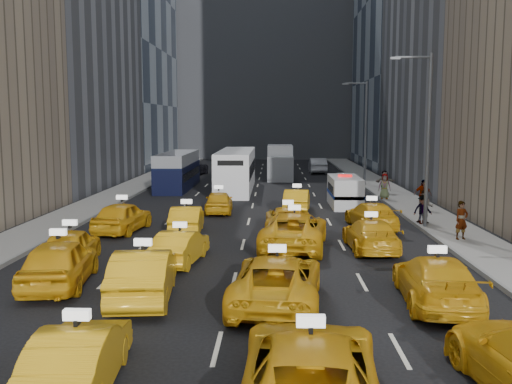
{
  "coord_description": "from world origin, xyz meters",
  "views": [
    {
      "loc": [
        1.39,
        -17.52,
        5.61
      ],
      "look_at": [
        0.49,
        11.37,
        2.0
      ],
      "focal_mm": 40.0,
      "sensor_mm": 36.0,
      "label": 1
    }
  ],
  "objects_px": {
    "taxi_2": "(310,373)",
    "nypd_van": "(345,192)",
    "pedestrian_0": "(462,220)",
    "city_bus": "(236,170)",
    "box_truck": "(280,163)",
    "taxi_1": "(79,357)",
    "double_decker": "(178,171)"
  },
  "relations": [
    {
      "from": "taxi_1",
      "to": "city_bus",
      "type": "xyz_separation_m",
      "value": [
        1.02,
        34.87,
        0.91
      ]
    },
    {
      "from": "double_decker",
      "to": "taxi_1",
      "type": "bearing_deg",
      "value": -86.59
    },
    {
      "from": "double_decker",
      "to": "pedestrian_0",
      "type": "height_order",
      "value": "double_decker"
    },
    {
      "from": "city_bus",
      "to": "box_truck",
      "type": "bearing_deg",
      "value": 64.95
    },
    {
      "from": "box_truck",
      "to": "city_bus",
      "type": "bearing_deg",
      "value": -104.92
    },
    {
      "from": "taxi_2",
      "to": "nypd_van",
      "type": "height_order",
      "value": "nypd_van"
    },
    {
      "from": "nypd_van",
      "to": "pedestrian_0",
      "type": "xyz_separation_m",
      "value": [
        4.01,
        -11.21,
        0.1
      ]
    },
    {
      "from": "nypd_van",
      "to": "double_decker",
      "type": "relative_size",
      "value": 0.49
    },
    {
      "from": "nypd_van",
      "to": "box_truck",
      "type": "distance_m",
      "value": 18.49
    },
    {
      "from": "taxi_1",
      "to": "box_truck",
      "type": "bearing_deg",
      "value": -100.06
    },
    {
      "from": "taxi_1",
      "to": "nypd_van",
      "type": "height_order",
      "value": "nypd_van"
    },
    {
      "from": "pedestrian_0",
      "to": "box_truck",
      "type": "bearing_deg",
      "value": 86.94
    },
    {
      "from": "taxi_1",
      "to": "city_bus",
      "type": "relative_size",
      "value": 0.34
    },
    {
      "from": "city_bus",
      "to": "pedestrian_0",
      "type": "relative_size",
      "value": 7.07
    },
    {
      "from": "double_decker",
      "to": "city_bus",
      "type": "relative_size",
      "value": 0.81
    },
    {
      "from": "nypd_van",
      "to": "double_decker",
      "type": "height_order",
      "value": "double_decker"
    },
    {
      "from": "taxi_2",
      "to": "nypd_van",
      "type": "xyz_separation_m",
      "value": [
        3.99,
        27.03,
        0.14
      ]
    },
    {
      "from": "taxi_2",
      "to": "city_bus",
      "type": "bearing_deg",
      "value": -80.42
    },
    {
      "from": "city_bus",
      "to": "taxi_2",
      "type": "bearing_deg",
      "value": -87.71
    },
    {
      "from": "city_bus",
      "to": "nypd_van",
      "type": "bearing_deg",
      "value": -51.91
    },
    {
      "from": "taxi_2",
      "to": "nypd_van",
      "type": "relative_size",
      "value": 1.15
    },
    {
      "from": "pedestrian_0",
      "to": "nypd_van",
      "type": "bearing_deg",
      "value": 91.14
    },
    {
      "from": "taxi_2",
      "to": "pedestrian_0",
      "type": "distance_m",
      "value": 17.72
    },
    {
      "from": "box_truck",
      "to": "pedestrian_0",
      "type": "bearing_deg",
      "value": -68.13
    },
    {
      "from": "double_decker",
      "to": "box_truck",
      "type": "height_order",
      "value": "box_truck"
    },
    {
      "from": "box_truck",
      "to": "taxi_1",
      "type": "bearing_deg",
      "value": -89.63
    },
    {
      "from": "taxi_1",
      "to": "city_bus",
      "type": "distance_m",
      "value": 34.9
    },
    {
      "from": "city_bus",
      "to": "pedestrian_0",
      "type": "xyz_separation_m",
      "value": [
        11.75,
        -19.87,
        -0.56
      ]
    },
    {
      "from": "taxi_1",
      "to": "pedestrian_0",
      "type": "distance_m",
      "value": 19.7
    },
    {
      "from": "taxi_1",
      "to": "taxi_2",
      "type": "bearing_deg",
      "value": 166.34
    },
    {
      "from": "taxi_2",
      "to": "taxi_1",
      "type": "bearing_deg",
      "value": -6.06
    },
    {
      "from": "double_decker",
      "to": "city_bus",
      "type": "bearing_deg",
      "value": -15.31
    }
  ]
}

